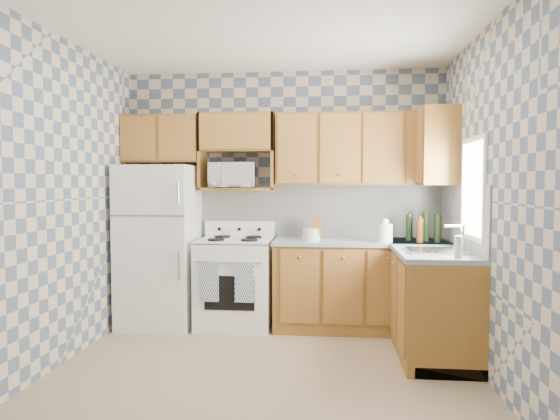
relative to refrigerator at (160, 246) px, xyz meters
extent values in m
plane|color=#8D775A|center=(1.27, -1.25, -0.84)|extent=(3.40, 3.40, 0.00)
cube|color=slate|center=(1.27, 0.35, 0.51)|extent=(3.40, 0.02, 2.70)
cube|color=slate|center=(2.97, -1.25, 0.51)|extent=(0.02, 3.20, 2.70)
cube|color=white|center=(1.68, 0.34, 0.36)|extent=(2.60, 0.02, 0.56)
cube|color=white|center=(2.96, -0.45, 0.36)|extent=(0.02, 1.60, 0.56)
cube|color=white|center=(0.00, 0.00, 0.00)|extent=(0.75, 0.70, 1.68)
cube|color=white|center=(0.80, 0.03, -0.39)|extent=(0.76, 0.65, 0.90)
cube|color=silver|center=(0.80, 0.03, 0.07)|extent=(0.76, 0.65, 0.02)
cube|color=white|center=(0.80, 0.30, 0.16)|extent=(0.76, 0.08, 0.17)
cube|color=navy|center=(0.61, -0.32, -0.31)|extent=(0.19, 0.02, 0.39)
cube|color=navy|center=(0.96, -0.32, -0.31)|extent=(0.19, 0.02, 0.39)
cube|color=brown|center=(2.10, 0.05, -0.40)|extent=(1.75, 0.60, 0.88)
cube|color=brown|center=(2.67, -0.45, -0.40)|extent=(0.60, 1.60, 0.88)
cube|color=slate|center=(2.10, 0.05, 0.06)|extent=(1.77, 0.63, 0.04)
cube|color=slate|center=(2.67, -0.45, 0.06)|extent=(0.63, 1.60, 0.04)
cube|color=brown|center=(2.10, 0.19, 1.01)|extent=(1.75, 0.33, 0.74)
cube|color=brown|center=(-0.02, 0.19, 1.13)|extent=(0.82, 0.33, 0.50)
cube|color=brown|center=(2.81, 0.00, 1.01)|extent=(0.33, 0.70, 0.74)
cube|color=brown|center=(0.80, 0.19, 0.60)|extent=(0.80, 0.33, 0.03)
imported|color=white|center=(0.75, 0.14, 0.74)|extent=(0.51, 0.37, 0.27)
cube|color=#B7B7BC|center=(2.67, -0.80, 0.09)|extent=(0.48, 0.40, 0.03)
cube|color=white|center=(2.96, -0.80, 0.61)|extent=(0.02, 0.66, 0.86)
cylinder|color=black|center=(2.72, -0.05, 0.23)|extent=(0.06, 0.06, 0.30)
cylinder|color=black|center=(2.82, -0.11, 0.22)|extent=(0.06, 0.06, 0.28)
cylinder|color=#622F12|center=(2.85, -0.01, 0.21)|extent=(0.06, 0.06, 0.26)
cylinder|color=#622F12|center=(2.65, -0.13, 0.20)|extent=(0.06, 0.06, 0.24)
cylinder|color=black|center=(2.57, 0.01, 0.21)|extent=(0.06, 0.06, 0.27)
cube|color=brown|center=(1.64, 0.12, 0.19)|extent=(0.11, 0.11, 0.23)
cylinder|color=white|center=(2.32, -0.15, 0.17)|extent=(0.14, 0.14, 0.18)
cylinder|color=beige|center=(2.77, -1.12, 0.17)|extent=(0.06, 0.06, 0.17)
camera|label=1|loc=(1.78, -5.06, 0.65)|focal=32.00mm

